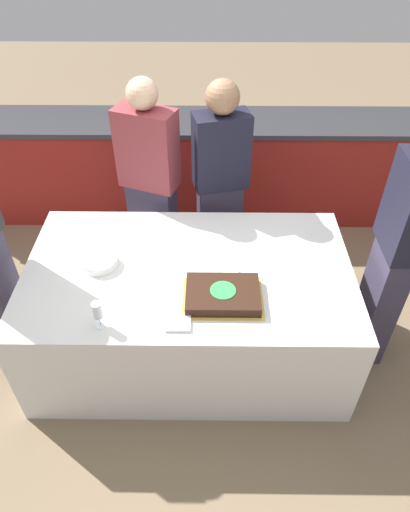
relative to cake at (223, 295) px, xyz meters
The scene contains 11 objects.
ground_plane 0.83m from the cake, 129.48° to the left, with size 14.00×14.00×0.00m, color #7A664C.
back_counter 1.93m from the cake, 96.09° to the left, with size 4.40×0.58×0.92m.
dining_table 0.51m from the cake, 129.48° to the left, with size 1.97×1.15×0.73m.
cake is the anchor object (origin of this frame).
plate_stack 0.78m from the cake, 159.84° to the left, with size 0.21×0.21×0.05m.
wine_glass 0.68m from the cake, 163.11° to the right, with size 0.07×0.07×0.16m.
side_plate_near_cake 0.30m from the cake, 80.69° to the left, with size 0.19×0.19×0.00m.
utensil_pile 0.31m from the cake, 141.51° to the right, with size 0.13×0.11×0.02m.
person_cutting_cake 1.04m from the cake, 90.00° to the left, with size 0.41×0.29×1.57m.
person_seated_right 1.04m from the cake, 13.72° to the left, with size 0.21×0.35×1.68m.
person_standing_back 1.16m from the cake, 115.78° to the left, with size 0.45×0.33×1.58m.
Camera 1 is at (0.12, -2.00, 2.59)m, focal length 32.00 mm.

